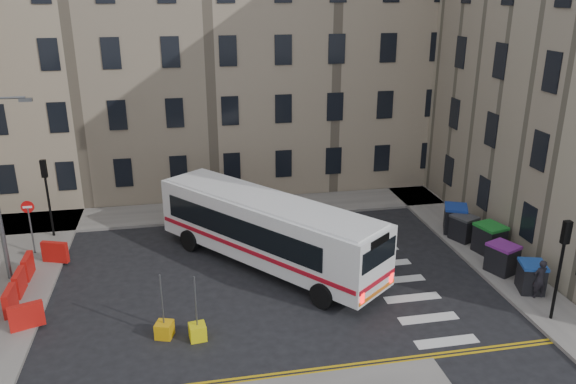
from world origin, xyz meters
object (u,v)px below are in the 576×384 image
object	(u,v)px
wheelie_bin_c	(489,239)
bollard_chevron	(198,332)
pedestrian	(540,279)
wheelie_bin_b	(502,258)
bus	(267,228)
wheelie_bin_e	(455,219)
bollard_yellow	(164,330)
wheelie_bin_d	(463,228)
wheelie_bin_a	(531,277)

from	to	relation	value
wheelie_bin_c	bollard_chevron	size ratio (longest dim) A/B	2.60
pedestrian	wheelie_bin_b	bearing A→B (deg)	-84.26
bus	bollard_chevron	xyz separation A→B (m)	(-3.48, -5.40, -1.58)
wheelie_bin_b	bollard_chevron	xyz separation A→B (m)	(-13.74, -2.44, -0.53)
wheelie_bin_b	pedestrian	xyz separation A→B (m)	(0.27, -2.36, 0.17)
wheelie_bin_e	pedestrian	size ratio (longest dim) A/B	0.97
wheelie_bin_b	bollard_yellow	distance (m)	15.10
pedestrian	bollard_chevron	size ratio (longest dim) A/B	2.83
wheelie_bin_b	pedestrian	size ratio (longest dim) A/B	0.90
wheelie_bin_d	bollard_yellow	bearing A→B (deg)	177.67
wheelie_bin_b	pedestrian	distance (m)	2.38
wheelie_bin_d	wheelie_bin_e	world-z (taller)	wheelie_bin_e
wheelie_bin_b	wheelie_bin_c	xyz separation A→B (m)	(0.47, 1.94, 0.05)
wheelie_bin_a	wheelie_bin_e	xyz separation A→B (m)	(-0.28, 6.38, 0.08)
bus	pedestrian	xyz separation A→B (m)	(10.53, -5.32, -0.88)
wheelie_bin_d	bollard_yellow	xyz separation A→B (m)	(-14.92, -5.64, -0.50)
wheelie_bin_e	bollard_chevron	bearing A→B (deg)	-128.79
bus	bollard_chevron	size ratio (longest dim) A/B	18.35
wheelie_bin_d	bollard_chevron	xyz separation A→B (m)	(-13.71, -6.02, -0.50)
wheelie_bin_e	pedestrian	xyz separation A→B (m)	(0.26, -6.96, 0.12)
wheelie_bin_d	pedestrian	xyz separation A→B (m)	(0.30, -5.94, 0.20)
wheelie_bin_c	wheelie_bin_e	bearing A→B (deg)	84.71
wheelie_bin_c	bollard_yellow	xyz separation A→B (m)	(-15.42, -4.00, -0.58)
wheelie_bin_a	pedestrian	bearing A→B (deg)	-74.84
wheelie_bin_c	wheelie_bin_d	distance (m)	1.72
wheelie_bin_a	wheelie_bin_d	bearing A→B (deg)	110.52
wheelie_bin_d	pedestrian	world-z (taller)	pedestrian
bollard_yellow	pedestrian	bearing A→B (deg)	-1.12
bollard_yellow	bus	bearing A→B (deg)	46.93
bus	wheelie_bin_e	bearing A→B (deg)	-29.41
wheelie_bin_a	pedestrian	xyz separation A→B (m)	(-0.02, -0.58, 0.20)
wheelie_bin_d	pedestrian	size ratio (longest dim) A/B	0.87
pedestrian	bollard_yellow	distance (m)	15.24
wheelie_bin_c	bollard_chevron	bearing A→B (deg)	-177.95
wheelie_bin_a	wheelie_bin_b	size ratio (longest dim) A/B	0.92
bus	bollard_chevron	distance (m)	6.62
wheelie_bin_a	bollard_chevron	xyz separation A→B (m)	(-14.04, -0.66, -0.50)
bollard_chevron	wheelie_bin_c	bearing A→B (deg)	17.12
wheelie_bin_a	wheelie_bin_d	size ratio (longest dim) A/B	0.95
wheelie_bin_a	bollard_yellow	distance (m)	15.26
wheelie_bin_a	wheelie_bin_d	world-z (taller)	wheelie_bin_d
wheelie_bin_a	wheelie_bin_b	distance (m)	1.80
wheelie_bin_b	wheelie_bin_e	xyz separation A→B (m)	(0.01, 4.60, 0.04)
wheelie_bin_b	wheelie_bin_c	bearing A→B (deg)	53.75
wheelie_bin_a	bollard_chevron	distance (m)	14.06
bus	wheelie_bin_b	world-z (taller)	bus
pedestrian	bollard_yellow	bearing A→B (deg)	-2.00
wheelie_bin_e	bollard_yellow	world-z (taller)	wheelie_bin_e
wheelie_bin_c	pedestrian	bearing A→B (deg)	-107.68
wheelie_bin_b	wheelie_bin_e	distance (m)	4.60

